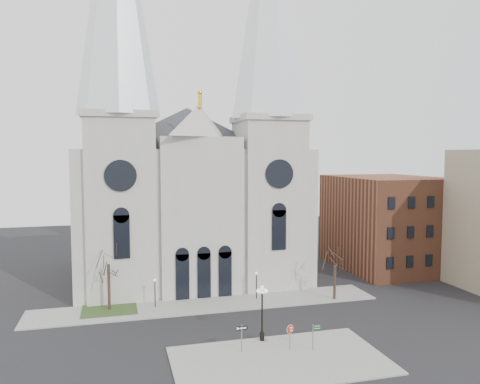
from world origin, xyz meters
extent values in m
plane|color=black|center=(0.00, 0.00, 0.00)|extent=(160.00, 160.00, 0.00)
cube|color=gray|center=(3.00, -5.00, 0.07)|extent=(18.00, 10.00, 0.14)
cube|color=gray|center=(0.00, 11.00, 0.07)|extent=(40.00, 6.00, 0.14)
cube|color=#2B401B|center=(-11.00, 12.00, 0.09)|extent=(6.00, 5.00, 0.18)
cube|color=#A4A399|center=(0.00, 26.00, 9.00)|extent=(30.00, 24.00, 18.00)
pyramid|color=#2D3035|center=(0.00, 26.00, 24.00)|extent=(33.00, 26.40, 6.00)
cube|color=#A4A399|center=(-9.50, 17.50, 11.00)|extent=(8.00, 8.00, 22.00)
cylinder|color=black|center=(-9.50, 13.45, 15.00)|extent=(3.60, 0.30, 3.60)
cube|color=#A4A399|center=(9.50, 17.50, 11.00)|extent=(8.00, 8.00, 22.00)
cylinder|color=black|center=(9.50, 13.45, 15.00)|extent=(3.60, 0.30, 3.60)
cube|color=#A4A399|center=(0.00, 16.00, 9.75)|extent=(10.00, 5.00, 19.50)
pyramid|color=#A4A399|center=(0.00, 16.00, 21.50)|extent=(11.00, 5.00, 4.00)
cube|color=brown|center=(30.00, 22.00, 7.00)|extent=(14.00, 18.00, 14.00)
cylinder|color=black|center=(-11.00, 12.00, 2.62)|extent=(0.32, 0.32, 5.25)
cylinder|color=black|center=(15.00, 9.00, 2.10)|extent=(0.32, 0.32, 4.20)
cylinder|color=black|center=(-6.00, 11.50, 1.64)|extent=(0.12, 0.12, 3.00)
sphere|color=white|center=(-6.00, 11.50, 3.24)|extent=(0.32, 0.32, 0.32)
cylinder|color=black|center=(6.00, 11.50, 1.64)|extent=(0.12, 0.12, 3.00)
sphere|color=white|center=(6.00, 11.50, 3.24)|extent=(0.32, 0.32, 0.32)
cylinder|color=slate|center=(4.54, -3.36, 1.25)|extent=(0.09, 0.09, 2.22)
cylinder|color=#AA1E0B|center=(4.54, -3.36, 2.02)|extent=(0.77, 0.06, 0.77)
cylinder|color=white|center=(4.54, -3.36, 2.02)|extent=(0.83, 0.05, 0.83)
cube|color=white|center=(4.54, -3.36, 2.14)|extent=(0.42, 0.03, 0.10)
cube|color=white|center=(4.54, -3.36, 1.89)|extent=(0.48, 0.03, 0.10)
cylinder|color=black|center=(2.80, -0.73, 2.43)|extent=(0.16, 0.16, 4.58)
cylinder|color=black|center=(2.80, -0.73, 0.54)|extent=(0.44, 0.44, 0.80)
sphere|color=white|center=(2.80, -0.73, 5.17)|extent=(0.32, 0.32, 0.32)
cylinder|color=slate|center=(0.32, -2.63, 1.34)|extent=(0.10, 0.10, 2.40)
cube|color=black|center=(0.32, -2.63, 2.26)|extent=(1.05, 0.07, 0.34)
cylinder|color=slate|center=(6.48, -3.94, 1.30)|extent=(0.10, 0.10, 2.33)
cube|color=#0B5013|center=(6.85, -3.99, 2.31)|extent=(0.65, 0.11, 0.16)
cube|color=#0B5013|center=(6.85, -3.99, 2.10)|extent=(0.65, 0.11, 0.16)
camera|label=1|loc=(-10.10, -40.95, 17.37)|focal=35.00mm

